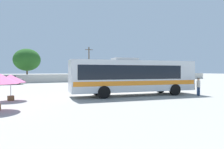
% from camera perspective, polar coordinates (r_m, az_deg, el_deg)
% --- Properties ---
extents(ground_plane, '(300.00, 300.00, 0.00)m').
position_cam_1_polar(ground_plane, '(27.65, -6.82, -3.64)').
color(ground_plane, '#A3A099').
extents(perimeter_wall, '(80.00, 0.30, 1.60)m').
position_cam_1_polar(perimeter_wall, '(40.83, -13.41, -1.04)').
color(perimeter_wall, beige).
rests_on(perimeter_wall, ground_plane).
extents(coach_bus_silver_orange, '(11.84, 4.21, 3.41)m').
position_cam_1_polar(coach_bus_silver_orange, '(18.29, 5.84, -0.30)').
color(coach_bus_silver_orange, silver).
rests_on(coach_bus_silver_orange, ground_plane).
extents(attendant_by_bus_door, '(0.40, 0.40, 1.61)m').
position_cam_1_polar(attendant_by_bus_door, '(19.76, 23.52, -2.92)').
color(attendant_by_bus_door, '#33476B').
rests_on(attendant_by_bus_door, ground_plane).
extents(vendor_umbrella_near_gate_pink, '(2.20, 2.20, 1.98)m').
position_cam_1_polar(vendor_umbrella_near_gate_pink, '(16.92, -27.04, -1.14)').
color(vendor_umbrella_near_gate_pink, gray).
rests_on(vendor_umbrella_near_gate_pink, ground_plane).
extents(parked_car_second_grey, '(4.06, 2.01, 1.48)m').
position_cam_1_polar(parked_car_second_grey, '(36.99, -27.31, -1.36)').
color(parked_car_second_grey, slate).
rests_on(parked_car_second_grey, ground_plane).
extents(utility_pole_near, '(1.80, 0.24, 7.78)m').
position_cam_1_polar(utility_pole_near, '(46.51, -6.61, 3.26)').
color(utility_pole_near, '#4C3823').
rests_on(utility_pole_near, ground_plane).
extents(roadside_tree_midleft, '(5.59, 5.59, 7.03)m').
position_cam_1_polar(roadside_tree_midleft, '(46.59, -23.17, 3.89)').
color(roadside_tree_midleft, brown).
rests_on(roadside_tree_midleft, ground_plane).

